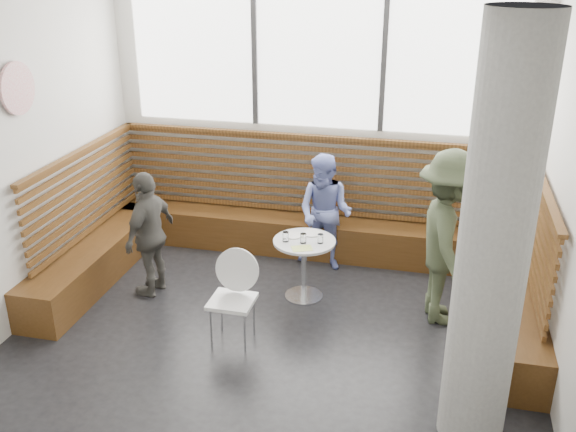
% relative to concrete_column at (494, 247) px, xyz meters
% --- Properties ---
extents(room, '(5.00, 5.00, 3.20)m').
position_rel_concrete_column_xyz_m(room, '(-1.85, 0.60, 0.00)').
color(room, silver).
rests_on(room, ground).
extents(booth, '(5.00, 2.50, 1.44)m').
position_rel_concrete_column_xyz_m(booth, '(-1.85, 2.37, -1.19)').
color(booth, '#462A11').
rests_on(booth, ground).
extents(concrete_column, '(0.50, 0.50, 3.20)m').
position_rel_concrete_column_xyz_m(concrete_column, '(0.00, 0.00, 0.00)').
color(concrete_column, gray).
rests_on(concrete_column, ground).
extents(wall_art, '(0.03, 0.50, 0.50)m').
position_rel_concrete_column_xyz_m(wall_art, '(-4.31, 1.00, 0.70)').
color(wall_art, white).
rests_on(wall_art, room).
extents(cafe_table, '(0.66, 0.66, 0.68)m').
position_rel_concrete_column_xyz_m(cafe_table, '(-1.71, 1.75, -1.11)').
color(cafe_table, silver).
rests_on(cafe_table, ground).
extents(cafe_chair, '(0.43, 0.42, 0.90)m').
position_rel_concrete_column_xyz_m(cafe_chair, '(-2.19, 0.82, -1.07)').
color(cafe_chair, white).
rests_on(cafe_chair, ground).
extents(adult_man, '(0.87, 1.26, 1.78)m').
position_rel_concrete_column_xyz_m(adult_man, '(-0.25, 1.66, -0.71)').
color(adult_man, '#3D4830').
rests_on(adult_man, ground).
extents(child_back, '(0.78, 0.67, 1.38)m').
position_rel_concrete_column_xyz_m(child_back, '(-1.63, 2.52, -0.91)').
color(child_back, '#7B89D5').
rests_on(child_back, ground).
extents(child_left, '(0.46, 0.86, 1.39)m').
position_rel_concrete_column_xyz_m(child_left, '(-3.34, 1.49, -0.90)').
color(child_left, '#52504A').
rests_on(child_left, ground).
extents(plate_near, '(0.19, 0.19, 0.01)m').
position_rel_concrete_column_xyz_m(plate_near, '(-1.85, 1.82, -0.91)').
color(plate_near, white).
rests_on(plate_near, cafe_table).
extents(plate_far, '(0.20, 0.20, 0.01)m').
position_rel_concrete_column_xyz_m(plate_far, '(-1.67, 1.92, -0.91)').
color(plate_far, white).
rests_on(plate_far, cafe_table).
extents(glass_left, '(0.07, 0.07, 0.11)m').
position_rel_concrete_column_xyz_m(glass_left, '(-1.89, 1.67, -0.87)').
color(glass_left, white).
rests_on(glass_left, cafe_table).
extents(glass_mid, '(0.07, 0.07, 0.10)m').
position_rel_concrete_column_xyz_m(glass_mid, '(-1.71, 1.68, -0.87)').
color(glass_mid, white).
rests_on(glass_mid, cafe_table).
extents(glass_right, '(0.06, 0.06, 0.10)m').
position_rel_concrete_column_xyz_m(glass_right, '(-1.53, 1.72, -0.87)').
color(glass_right, white).
rests_on(glass_right, cafe_table).
extents(menu_card, '(0.25, 0.22, 0.00)m').
position_rel_concrete_column_xyz_m(menu_card, '(-1.69, 1.54, -0.92)').
color(menu_card, '#A5C64C').
rests_on(menu_card, cafe_table).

